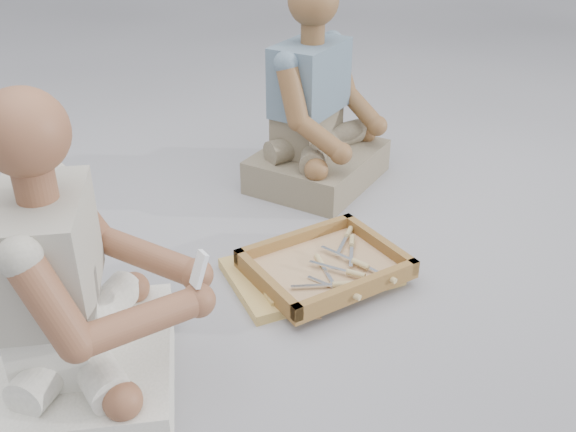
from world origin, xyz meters
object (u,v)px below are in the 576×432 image
tool_tray (325,266)px  craftsman (75,305)px  companion (316,119)px  carved_panel (310,271)px

tool_tray → craftsman: bearing=-170.0°
tool_tray → companion: companion is taller
tool_tray → craftsman: 0.97m
companion → carved_panel: bearing=27.5°
companion → tool_tray: bearing=31.1°
carved_panel → companion: (0.44, 0.72, 0.31)m
tool_tray → companion: (0.41, 0.77, 0.26)m
tool_tray → companion: size_ratio=0.58×
tool_tray → craftsman: size_ratio=0.60×
tool_tray → craftsman: (-0.92, -0.16, 0.26)m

